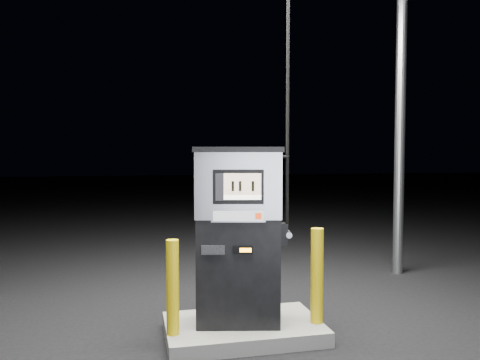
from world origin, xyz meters
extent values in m
plane|color=black|center=(0.00, 0.00, 0.00)|extent=(80.00, 80.00, 0.00)
cube|color=#5F5F5A|center=(0.00, 0.00, 0.07)|extent=(1.60, 1.00, 0.15)
cylinder|color=gray|center=(3.00, 2.00, 2.25)|extent=(0.16, 0.16, 4.50)
cube|color=black|center=(-0.06, 0.00, 0.70)|extent=(0.92, 0.65, 1.10)
cube|color=#A7A7AE|center=(-0.06, 0.00, 1.58)|extent=(0.94, 0.67, 0.66)
cube|color=black|center=(-0.06, 0.00, 1.94)|extent=(0.98, 0.71, 0.05)
cube|color=black|center=(-0.11, -0.25, 1.58)|extent=(0.49, 0.13, 0.33)
cube|color=tan|center=(-0.07, -0.27, 1.60)|extent=(0.35, 0.08, 0.21)
cube|color=white|center=(-0.07, -0.27, 1.47)|extent=(0.35, 0.08, 0.04)
cube|color=#A7A7AE|center=(-0.11, -0.25, 1.29)|extent=(0.52, 0.14, 0.12)
cube|color=#A7AAAF|center=(-0.11, -0.27, 1.29)|extent=(0.47, 0.10, 0.09)
cube|color=red|center=(0.08, -0.31, 1.29)|extent=(0.06, 0.02, 0.06)
cube|color=black|center=(-0.06, -0.26, 0.96)|extent=(0.19, 0.06, 0.08)
cube|color=#FF990C|center=(-0.04, -0.27, 0.96)|extent=(0.11, 0.03, 0.04)
cube|color=black|center=(-0.35, -0.20, 0.96)|extent=(0.23, 0.07, 0.09)
cube|color=black|center=(0.40, -0.10, 1.07)|extent=(0.12, 0.17, 0.22)
cylinder|color=gray|center=(0.45, -0.11, 1.07)|extent=(0.10, 0.20, 0.06)
cylinder|color=black|center=(0.42, -0.15, 2.54)|extent=(0.04, 0.04, 2.73)
cylinder|color=gold|center=(-0.74, -0.18, 0.61)|extent=(0.15, 0.15, 0.92)
cylinder|color=gold|center=(0.74, -0.18, 0.64)|extent=(0.15, 0.15, 0.98)
camera|label=1|loc=(-1.08, -4.65, 1.88)|focal=35.00mm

